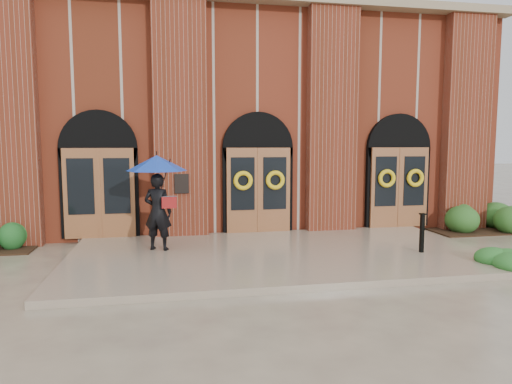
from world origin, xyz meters
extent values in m
plane|color=gray|center=(0.00, 0.00, 0.00)|extent=(90.00, 90.00, 0.00)
cube|color=gray|center=(0.00, 0.15, 0.07)|extent=(10.00, 5.30, 0.15)
cube|color=maroon|center=(0.00, 8.90, 3.50)|extent=(16.00, 12.00, 7.00)
cube|color=black|center=(-2.25, 2.47, 1.65)|extent=(0.40, 0.05, 0.55)
cube|color=maroon|center=(-6.75, 2.73, 3.50)|extent=(1.50, 0.45, 7.00)
cube|color=maroon|center=(-2.25, 2.73, 3.50)|extent=(1.50, 0.45, 7.00)
cube|color=maroon|center=(2.25, 2.73, 3.50)|extent=(1.50, 0.45, 7.00)
cube|color=maroon|center=(6.75, 2.73, 3.50)|extent=(1.50, 0.45, 7.00)
cube|color=brown|center=(-4.50, 2.71, 1.40)|extent=(1.90, 0.10, 2.50)
cylinder|color=black|center=(-4.50, 2.85, 2.65)|extent=(2.10, 0.22, 2.10)
cube|color=brown|center=(0.00, 2.71, 1.40)|extent=(1.90, 0.10, 2.50)
cylinder|color=black|center=(0.00, 2.85, 2.65)|extent=(2.10, 0.22, 2.10)
cube|color=brown|center=(4.50, 2.71, 1.40)|extent=(1.90, 0.10, 2.50)
cylinder|color=black|center=(4.50, 2.85, 2.65)|extent=(2.10, 0.22, 2.10)
torus|color=yellow|center=(-0.48, 2.59, 1.70)|extent=(0.57, 0.13, 0.57)
torus|color=yellow|center=(0.48, 2.59, 1.70)|extent=(0.57, 0.13, 0.57)
torus|color=yellow|center=(4.02, 2.59, 1.70)|extent=(0.57, 0.13, 0.57)
torus|color=yellow|center=(4.98, 2.59, 1.70)|extent=(0.57, 0.13, 0.57)
imported|color=black|center=(-2.88, 0.92, 1.10)|extent=(0.81, 0.67, 1.90)
cone|color=#173FB3|center=(-2.88, 0.92, 2.30)|extent=(1.89, 1.89, 0.38)
cylinder|color=black|center=(-2.83, 0.87, 1.80)|extent=(0.02, 0.02, 0.63)
cube|color=#999C9E|center=(-2.60, 0.77, 1.35)|extent=(0.39, 0.29, 0.28)
cube|color=maroon|center=(-2.60, 0.67, 1.35)|extent=(0.34, 0.15, 0.28)
cube|color=black|center=(3.39, -0.54, 0.61)|extent=(0.09, 0.09, 0.92)
cube|color=black|center=(3.39, -0.54, 1.09)|extent=(0.14, 0.14, 0.04)
ellipsoid|color=#27551E|center=(7.25, 2.20, 0.40)|extent=(3.15, 1.26, 0.81)
camera|label=1|loc=(-2.58, -10.44, 2.78)|focal=32.00mm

